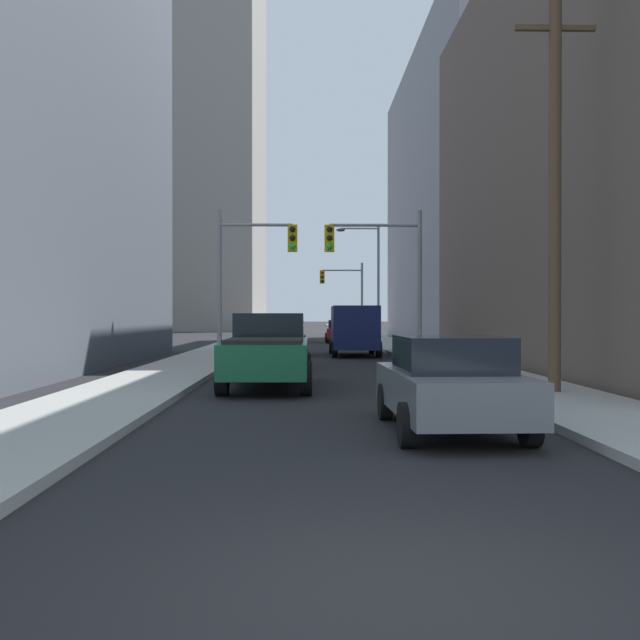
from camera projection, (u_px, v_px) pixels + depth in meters
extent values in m
plane|color=black|center=(395.00, 594.00, 4.74)|extent=(400.00, 400.00, 0.00)
cube|color=#9E9E99|center=(251.00, 338.00, 54.62)|extent=(2.73, 160.00, 0.15)
cube|color=#9E9E99|center=(374.00, 338.00, 54.83)|extent=(2.73, 160.00, 0.15)
cube|color=#195938|center=(268.00, 357.00, 18.12)|extent=(2.04, 5.42, 0.80)
cube|color=black|center=(270.00, 326.00, 19.09)|extent=(1.81, 1.81, 0.70)
cube|color=black|center=(265.00, 341.00, 16.77)|extent=(1.78, 2.39, 0.10)
cylinder|color=black|center=(236.00, 367.00, 19.83)|extent=(0.28, 0.80, 0.80)
cylinder|color=black|center=(306.00, 367.00, 19.87)|extent=(0.28, 0.80, 0.80)
cylinder|color=black|center=(222.00, 378.00, 16.37)|extent=(0.28, 0.80, 0.80)
cylinder|color=black|center=(306.00, 378.00, 16.42)|extent=(0.28, 0.80, 0.80)
cube|color=#141E4C|center=(354.00, 327.00, 32.69)|extent=(2.08, 5.23, 1.90)
cube|color=black|center=(350.00, 318.00, 35.29)|extent=(1.76, 0.05, 0.60)
cylinder|color=black|center=(332.00, 346.00, 34.34)|extent=(0.24, 0.72, 0.72)
cylinder|color=black|center=(372.00, 346.00, 34.38)|extent=(0.24, 0.72, 0.72)
cylinder|color=black|center=(335.00, 349.00, 31.01)|extent=(0.24, 0.72, 0.72)
cylinder|color=black|center=(379.00, 349.00, 31.05)|extent=(0.24, 0.72, 0.72)
cube|color=slate|center=(449.00, 391.00, 11.33)|extent=(1.89, 4.24, 0.65)
cube|color=black|center=(451.00, 354.00, 11.18)|extent=(1.62, 1.93, 0.55)
cylinder|color=black|center=(385.00, 402.00, 12.66)|extent=(0.22, 0.64, 0.64)
cylinder|color=black|center=(482.00, 401.00, 12.69)|extent=(0.22, 0.64, 0.64)
cylinder|color=black|center=(407.00, 425.00, 9.97)|extent=(0.22, 0.64, 0.64)
cylinder|color=black|center=(530.00, 425.00, 10.01)|extent=(0.22, 0.64, 0.64)
cube|color=white|center=(270.00, 349.00, 25.20)|extent=(1.93, 4.26, 0.65)
cube|color=black|center=(270.00, 332.00, 25.04)|extent=(1.64, 1.95, 0.55)
cylinder|color=black|center=(249.00, 356.00, 26.53)|extent=(0.22, 0.64, 0.64)
cylinder|color=black|center=(295.00, 356.00, 26.56)|extent=(0.22, 0.64, 0.64)
cylinder|color=black|center=(242.00, 361.00, 23.84)|extent=(0.22, 0.64, 0.64)
cylinder|color=black|center=(294.00, 361.00, 23.88)|extent=(0.22, 0.64, 0.64)
cube|color=navy|center=(285.00, 341.00, 33.57)|extent=(1.94, 4.26, 0.65)
cube|color=black|center=(285.00, 328.00, 33.41)|extent=(1.65, 1.95, 0.55)
cylinder|color=black|center=(268.00, 346.00, 34.89)|extent=(0.22, 0.64, 0.64)
cylinder|color=black|center=(303.00, 346.00, 34.93)|extent=(0.22, 0.64, 0.64)
cylinder|color=black|center=(265.00, 349.00, 32.21)|extent=(0.22, 0.64, 0.64)
cylinder|color=black|center=(303.00, 349.00, 32.24)|extent=(0.22, 0.64, 0.64)
cube|color=black|center=(290.00, 333.00, 48.79)|extent=(1.91, 4.24, 0.65)
cube|color=black|center=(290.00, 324.00, 48.64)|extent=(1.63, 1.94, 0.55)
cylinder|color=black|center=(278.00, 337.00, 50.12)|extent=(0.22, 0.64, 0.64)
cylinder|color=black|center=(302.00, 337.00, 50.16)|extent=(0.22, 0.64, 0.64)
cylinder|color=black|center=(276.00, 338.00, 47.43)|extent=(0.22, 0.64, 0.64)
cylinder|color=black|center=(302.00, 338.00, 47.47)|extent=(0.22, 0.64, 0.64)
cube|color=maroon|center=(340.00, 333.00, 48.07)|extent=(1.89, 4.24, 0.65)
cube|color=black|center=(340.00, 324.00, 47.91)|extent=(1.63, 1.93, 0.55)
cylinder|color=black|center=(327.00, 337.00, 49.40)|extent=(0.22, 0.64, 0.64)
cylinder|color=black|center=(352.00, 337.00, 49.43)|extent=(0.22, 0.64, 0.64)
cylinder|color=black|center=(328.00, 339.00, 46.71)|extent=(0.22, 0.64, 0.64)
cylinder|color=black|center=(354.00, 339.00, 46.75)|extent=(0.22, 0.64, 0.64)
cylinder|color=gray|center=(219.00, 286.00, 28.12)|extent=(0.18, 0.18, 6.00)
cylinder|color=gray|center=(256.00, 225.00, 28.13)|extent=(2.87, 0.12, 0.12)
cube|color=gold|center=(293.00, 238.00, 28.17)|extent=(0.38, 0.30, 1.05)
sphere|color=black|center=(292.00, 229.00, 27.99)|extent=(0.24, 0.24, 0.24)
sphere|color=black|center=(292.00, 238.00, 28.00)|extent=(0.24, 0.24, 0.24)
sphere|color=#19D833|center=(292.00, 247.00, 28.00)|extent=(0.24, 0.24, 0.24)
cylinder|color=gray|center=(419.00, 286.00, 28.29)|extent=(0.18, 0.18, 6.00)
cylinder|color=gray|center=(375.00, 225.00, 28.23)|extent=(3.57, 0.12, 0.12)
cube|color=gold|center=(329.00, 238.00, 28.20)|extent=(0.38, 0.30, 1.05)
sphere|color=black|center=(330.00, 229.00, 28.03)|extent=(0.24, 0.24, 0.24)
sphere|color=black|center=(330.00, 238.00, 28.03)|extent=(0.24, 0.24, 0.24)
sphere|color=#19D833|center=(330.00, 247.00, 28.03)|extent=(0.24, 0.24, 0.24)
cylinder|color=gray|center=(362.00, 301.00, 56.70)|extent=(0.18, 0.18, 6.00)
cylinder|color=gray|center=(342.00, 270.00, 56.65)|extent=(3.16, 0.12, 0.12)
cube|color=gold|center=(322.00, 277.00, 56.62)|extent=(0.38, 0.30, 1.05)
sphere|color=red|center=(322.00, 272.00, 56.45)|extent=(0.24, 0.24, 0.24)
sphere|color=black|center=(322.00, 277.00, 56.45)|extent=(0.24, 0.24, 0.24)
sphere|color=black|center=(322.00, 281.00, 56.45)|extent=(0.24, 0.24, 0.24)
cylinder|color=brown|center=(555.00, 182.00, 15.94)|extent=(0.28, 0.28, 9.64)
cube|color=brown|center=(555.00, 28.00, 15.92)|extent=(1.80, 0.12, 0.12)
cylinder|color=gray|center=(378.00, 285.00, 45.02)|extent=(0.16, 0.16, 7.50)
cylinder|color=gray|center=(359.00, 228.00, 44.97)|extent=(2.39, 0.10, 0.10)
ellipsoid|color=#4C4C51|center=(341.00, 230.00, 44.95)|extent=(0.56, 0.32, 0.20)
cube|color=gray|center=(205.00, 108.00, 93.74)|extent=(14.35, 29.33, 57.92)
cube|color=#93939E|center=(574.00, 198.00, 49.88)|extent=(22.61, 29.70, 20.07)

